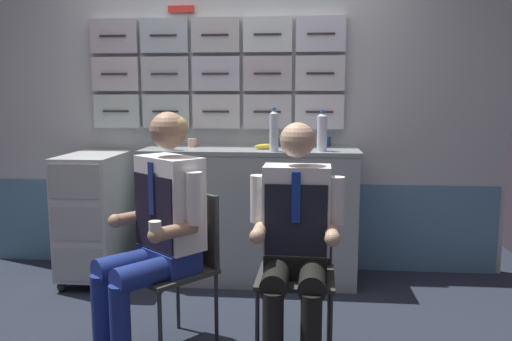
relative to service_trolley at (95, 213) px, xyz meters
The scene contains 15 objects.
galley_bulkhead 1.22m from the service_trolley, 22.82° to the left, with size 4.20×0.14×2.15m.
galley_counter 1.17m from the service_trolley, ahead, with size 1.58×0.53×1.00m.
service_trolley is the anchor object (origin of this frame).
folding_chair_left 1.30m from the service_trolley, 46.52° to the right, with size 0.56×0.56×0.86m.
crew_member_left 1.34m from the service_trolley, 53.39° to the right, with size 0.65×0.68×1.30m.
folding_chair_right 1.79m from the service_trolley, 31.87° to the right, with size 0.41×0.42×0.86m.
crew_member_right 1.88m from the service_trolley, 36.20° to the right, with size 0.48×0.60×1.25m.
water_bottle_blue_cap 1.79m from the service_trolley, ahead, with size 0.07×0.07×0.29m.
water_bottle_short 1.48m from the service_trolley, ahead, with size 0.06×0.06×0.30m.
water_bottle_clear 0.84m from the service_trolley, ahead, with size 0.08×0.08×0.25m.
coffee_cup_spare 1.59m from the service_trolley, ahead, with size 0.06×0.06×0.07m.
paper_cup_tan 1.83m from the service_trolley, 10.51° to the left, with size 0.07×0.07×0.07m.
paper_cup_blue 0.90m from the service_trolley, 15.23° to the left, with size 0.07×0.07×0.06m.
coffee_cup_white 1.51m from the service_trolley, 12.09° to the left, with size 0.06×0.06×0.06m.
snack_banana 1.37m from the service_trolley, ahead, with size 0.17×0.10×0.04m.
Camera 1 is at (0.54, -2.64, 1.39)m, focal length 35.74 mm.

